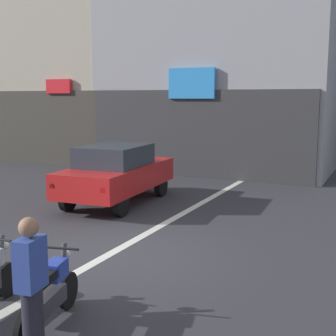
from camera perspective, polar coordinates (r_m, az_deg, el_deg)
The scene contains 6 objects.
ground_plane at distance 8.92m, azimuth -7.35°, elevation -10.59°, with size 120.00×120.00×0.00m, color #333338.
lane_centre_line at distance 14.14m, azimuth 6.02°, elevation -3.29°, with size 0.20×18.00×0.01m, color silver.
building_mid_block at distance 20.81m, azimuth 7.72°, elevation 19.30°, with size 8.99×7.72×13.58m.
car_red_crossing_near at distance 12.87m, azimuth -6.35°, elevation -0.50°, with size 2.05×4.21×1.64m.
motorcycle_blue_row_left_mid at distance 6.31m, azimuth -14.42°, elevation -14.77°, with size 0.58×1.64×0.98m.
person_by_motorcycles at distance 5.46m, azimuth -16.49°, elevation -14.15°, with size 0.27×0.39×1.67m.
Camera 1 is at (4.63, -7.03, 2.95)m, focal length 49.40 mm.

